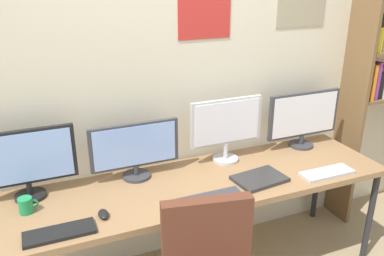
# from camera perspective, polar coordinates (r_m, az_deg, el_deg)

# --- Properties ---
(wall_back) EXTENTS (4.96, 0.11, 2.60)m
(wall_back) POSITION_cam_1_polar(r_m,az_deg,el_deg) (2.71, -3.00, 6.81)
(wall_back) COLOR beige
(wall_back) RESTS_ON ground_plane
(desk) EXTENTS (2.56, 0.68, 0.74)m
(desk) POSITION_cam_1_polar(r_m,az_deg,el_deg) (2.58, 0.43, -8.61)
(desk) COLOR #936D47
(desk) RESTS_ON ground_plane
(monitor_far_left) EXTENTS (0.57, 0.18, 0.42)m
(monitor_far_left) POSITION_cam_1_polar(r_m,az_deg,el_deg) (2.48, -22.55, -4.35)
(monitor_far_left) COLOR black
(monitor_far_left) RESTS_ON desk
(monitor_center_left) EXTENTS (0.57, 0.18, 0.37)m
(monitor_center_left) POSITION_cam_1_polar(r_m,az_deg,el_deg) (2.56, -8.06, -2.89)
(monitor_center_left) COLOR #38383D
(monitor_center_left) RESTS_ON desk
(monitor_center_right) EXTENTS (0.52, 0.18, 0.45)m
(monitor_center_right) POSITION_cam_1_polar(r_m,az_deg,el_deg) (2.75, 4.88, 0.28)
(monitor_center_right) COLOR silver
(monitor_center_right) RESTS_ON desk
(monitor_far_right) EXTENTS (0.59, 0.18, 0.42)m
(monitor_far_right) POSITION_cam_1_polar(r_m,az_deg,el_deg) (3.09, 15.51, 1.50)
(monitor_far_right) COLOR #38383D
(monitor_far_right) RESTS_ON desk
(keyboard_left) EXTENTS (0.35, 0.13, 0.02)m
(keyboard_left) POSITION_cam_1_polar(r_m,az_deg,el_deg) (2.20, -18.21, -13.89)
(keyboard_left) COLOR black
(keyboard_left) RESTS_ON desk
(keyboard_center) EXTENTS (0.39, 0.13, 0.02)m
(keyboard_center) POSITION_cam_1_polar(r_m,az_deg,el_deg) (2.37, 2.64, -9.99)
(keyboard_center) COLOR #38383D
(keyboard_center) RESTS_ON desk
(keyboard_right) EXTENTS (0.36, 0.13, 0.02)m
(keyboard_right) POSITION_cam_1_polar(r_m,az_deg,el_deg) (2.79, 18.55, -6.03)
(keyboard_right) COLOR silver
(keyboard_right) RESTS_ON desk
(computer_mouse) EXTENTS (0.06, 0.10, 0.03)m
(computer_mouse) POSITION_cam_1_polar(r_m,az_deg,el_deg) (2.28, -12.42, -11.80)
(computer_mouse) COLOR black
(computer_mouse) RESTS_ON desk
(laptop_closed) EXTENTS (0.34, 0.26, 0.02)m
(laptop_closed) POSITION_cam_1_polar(r_m,az_deg,el_deg) (2.61, 9.54, -7.09)
(laptop_closed) COLOR #2D2D2D
(laptop_closed) RESTS_ON desk
(coffee_mug) EXTENTS (0.11, 0.08, 0.09)m
(coffee_mug) POSITION_cam_1_polar(r_m,az_deg,el_deg) (2.42, -22.40, -10.07)
(coffee_mug) COLOR #1E8C4C
(coffee_mug) RESTS_ON desk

